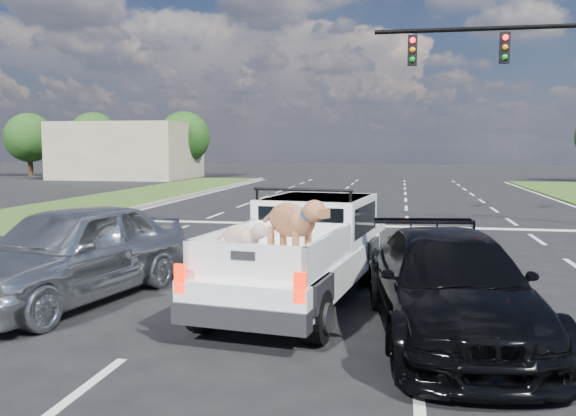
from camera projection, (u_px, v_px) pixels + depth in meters
name	position (u px, v px, depth m)	size (l,w,h in m)	color
ground	(304.00, 304.00, 9.98)	(160.00, 160.00, 0.00)	black
road_markings	(342.00, 242.00, 16.39)	(17.75, 60.00, 0.01)	silver
curb_left	(26.00, 234.00, 17.49)	(0.15, 60.00, 0.14)	gray
building_left	(128.00, 151.00, 48.61)	(10.00, 8.00, 4.40)	#B9AC8D
tree_far_a	(29.00, 138.00, 52.28)	(4.20, 4.20, 5.40)	#332114
tree_far_b	(94.00, 137.00, 51.19)	(4.20, 4.20, 5.40)	#332114
tree_far_c	(184.00, 137.00, 49.73)	(4.20, 4.20, 5.40)	#332114
pickup_truck	(302.00, 249.00, 10.01)	(2.47, 5.23, 1.89)	black
silver_sedan	(70.00, 252.00, 10.12)	(1.94, 4.81, 1.64)	#ADB0B4
black_coupe	(450.00, 287.00, 8.13)	(1.96, 4.83, 1.40)	black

